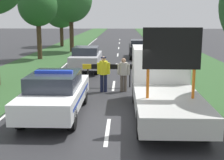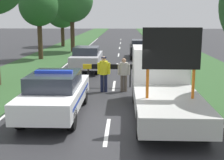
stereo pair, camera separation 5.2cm
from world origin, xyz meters
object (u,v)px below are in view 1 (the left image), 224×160
police_officer (104,71)px  roadside_tree_near_left (71,0)px  work_truck (162,82)px  traffic_cone_near_police (80,77)px  roadside_tree_near_right (38,6)px  roadside_tree_mid_right (61,9)px  police_car (56,93)px  queued_car_sedan_silver (86,58)px  pedestrian_civilian (124,72)px  queued_car_sedan_black (141,48)px  traffic_cone_centre_front (47,84)px  road_barrier (109,68)px

police_officer → roadside_tree_near_left: (-4.15, 16.53, 4.04)m
work_truck → traffic_cone_near_police: (-3.78, 5.36, -0.86)m
roadside_tree_near_right → roadside_tree_mid_right: 11.49m
police_car → queued_car_sedan_silver: size_ratio=1.19×
pedestrian_civilian → roadside_tree_near_right: bearing=116.0°
queued_car_sedan_black → traffic_cone_centre_front: bearing=67.1°
traffic_cone_near_police → pedestrian_civilian: bearing=-44.3°
queued_car_sedan_silver → pedestrian_civilian: bearing=113.2°
work_truck → police_car: bearing=7.9°
traffic_cone_centre_front → roadside_tree_near_right: (-3.20, 10.83, 3.95)m
police_car → roadside_tree_near_left: (-2.67, 20.06, 4.23)m
queued_car_sedan_silver → police_officer: bearing=104.4°
pedestrian_civilian → traffic_cone_centre_front: 3.67m
work_truck → police_officer: 3.76m
police_officer → roadside_tree_mid_right: size_ratio=0.25×
traffic_cone_near_police → traffic_cone_centre_front: traffic_cone_centre_front is taller
pedestrian_civilian → traffic_cone_centre_front: bearing=172.6°
road_barrier → traffic_cone_near_police: (-1.64, 1.38, -0.69)m
queued_car_sedan_silver → traffic_cone_centre_front: bearing=77.3°
roadside_tree_mid_right → queued_car_sedan_silver: bearing=-74.0°
roadside_tree_near_left → road_barrier: bearing=-74.3°
pedestrian_civilian → queued_car_sedan_silver: bearing=107.2°
roadside_tree_near_left → queued_car_sedan_black: bearing=-33.0°
traffic_cone_near_police → traffic_cone_centre_front: (-1.25, -2.22, 0.06)m
pedestrian_civilian → roadside_tree_near_right: (-6.82, 10.91, 3.33)m
work_truck → queued_car_sedan_silver: work_truck is taller
work_truck → queued_car_sedan_black: size_ratio=1.45×
queued_car_sedan_black → roadside_tree_near_left: bearing=-33.0°
traffic_cone_near_police → roadside_tree_mid_right: bearing=103.6°
road_barrier → traffic_cone_centre_front: size_ratio=4.19×
police_officer → traffic_cone_near_police: bearing=-40.1°
work_truck → police_officer: (-2.34, 2.95, -0.12)m
queued_car_sedan_silver → queued_car_sedan_black: (3.88, 6.60, 0.01)m
work_truck → roadside_tree_near_left: size_ratio=0.84×
queued_car_sedan_silver → queued_car_sedan_black: size_ratio=0.96×
work_truck → road_barrier: 4.52m
work_truck → pedestrian_civilian: size_ratio=3.87×
roadside_tree_near_left → work_truck: bearing=-71.6°
traffic_cone_centre_front → roadside_tree_near_right: 11.96m
police_officer → traffic_cone_centre_front: bearing=15.0°
queued_car_sedan_black → roadside_tree_near_left: (-6.57, 4.27, 4.21)m
traffic_cone_near_police → roadside_tree_near_right: roadside_tree_near_right is taller
traffic_cone_centre_front → queued_car_sedan_black: queued_car_sedan_black is taller
road_barrier → traffic_cone_near_police: size_ratio=5.15×
traffic_cone_near_police → roadside_tree_mid_right: (-4.86, 20.09, 4.06)m
pedestrian_civilian → roadside_tree_near_right: roadside_tree_near_right is taller
pedestrian_civilian → traffic_cone_near_police: 3.37m
traffic_cone_near_police → queued_car_sedan_silver: queued_car_sedan_silver is taller
road_barrier → roadside_tree_near_right: (-6.09, 9.99, 3.32)m
police_officer → police_car: bearing=86.3°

